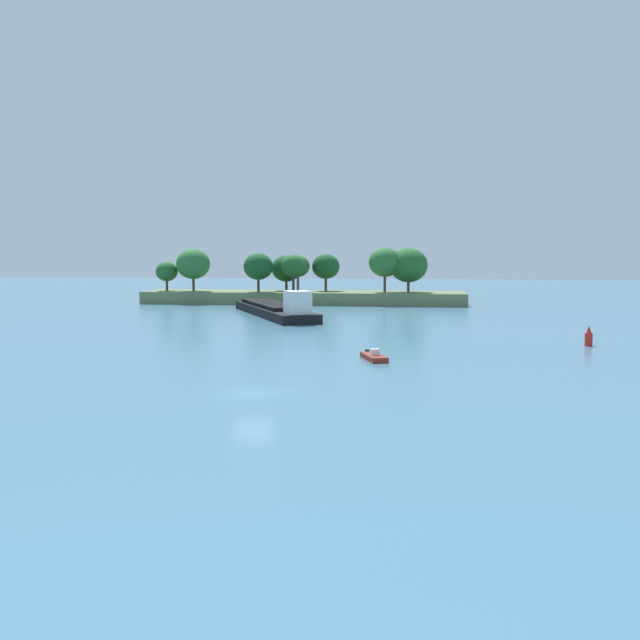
# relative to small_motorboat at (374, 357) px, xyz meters

# --- Properties ---
(ground_plane) EXTENTS (400.00, 400.00, 0.00)m
(ground_plane) POSITION_rel_small_motorboat_xyz_m (-6.38, -14.69, -0.25)
(ground_plane) COLOR teal
(treeline_island) EXTENTS (54.57, 10.19, 9.51)m
(treeline_island) POSITION_rel_small_motorboat_xyz_m (-15.72, 63.53, 3.39)
(treeline_island) COLOR #66754C
(treeline_island) RESTS_ON ground
(small_motorboat) EXTENTS (2.53, 4.20, 0.93)m
(small_motorboat) POSITION_rel_small_motorboat_xyz_m (0.00, 0.00, 0.00)
(small_motorboat) COLOR maroon
(small_motorboat) RESTS_ON ground
(cargo_barge) EXTENTS (16.82, 27.65, 5.77)m
(cargo_barge) POSITION_rel_small_motorboat_xyz_m (-15.98, 38.87, 0.70)
(cargo_barge) COLOR black
(cargo_barge) RESTS_ON ground
(channel_buoy_red) EXTENTS (0.70, 0.70, 1.90)m
(channel_buoy_red) POSITION_rel_small_motorboat_xyz_m (19.07, 11.39, 0.56)
(channel_buoy_red) COLOR red
(channel_buoy_red) RESTS_ON ground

